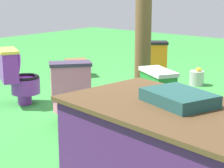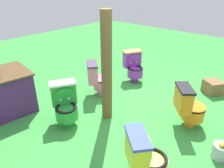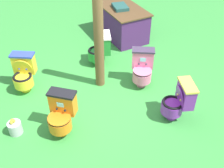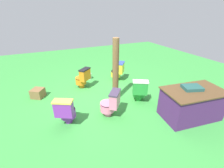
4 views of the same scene
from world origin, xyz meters
name	(u,v)px [view 2 (image 2 of 4)]	position (x,y,z in m)	size (l,w,h in m)	color
ground	(133,112)	(0.00, 0.00, 0.00)	(14.00, 14.00, 0.00)	green
toilet_yellow	(145,158)	(-1.14, -0.98, 0.37)	(0.64, 0.62, 0.73)	yellow
toilet_purple	(134,66)	(1.13, 0.84, 0.37)	(0.59, 0.62, 0.73)	purple
toilet_pink	(98,79)	(0.05, 0.97, 0.37)	(0.64, 0.62, 0.73)	pink
toilet_green	(65,104)	(-1.01, 0.69, 0.37)	(0.59, 0.63, 0.73)	green
toilet_orange	(189,106)	(0.28, -0.90, 0.37)	(0.63, 0.64, 0.73)	orange
wooden_post	(107,69)	(-0.42, 0.28, 0.93)	(0.18, 0.18, 1.86)	brown
small_crate	(213,87)	(1.75, -0.84, 0.14)	(0.34, 0.35, 0.28)	brown
lemon_bucket	(220,151)	(-0.12, -1.56, 0.12)	(0.22, 0.22, 0.28)	#B7B7BF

